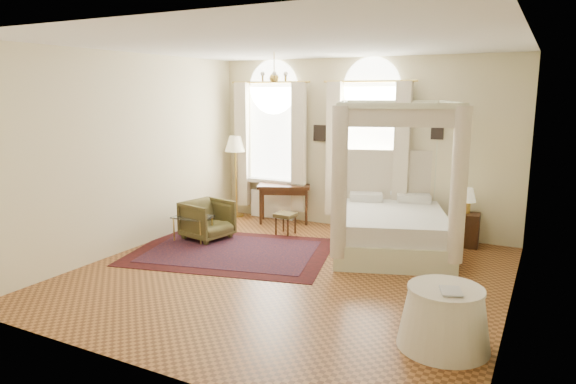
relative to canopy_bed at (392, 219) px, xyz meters
The scene contains 18 objects.
ground 2.12m from the canopy_bed, 120.35° to the right, with size 6.00×6.00×0.00m, color #93592A.
room_walls 2.48m from the canopy_bed, 120.35° to the right, with size 6.00×6.00×6.00m.
window_left 3.27m from the canopy_bed, 159.20° to the left, with size 1.62×0.27×3.29m.
window_right 1.66m from the canopy_bed, 126.72° to the left, with size 1.62×0.27×3.29m.
chandelier 3.08m from the canopy_bed, 163.83° to the right, with size 0.51×0.45×0.50m.
wall_pictures 2.02m from the canopy_bed, 127.94° to the left, with size 2.54×0.03×0.39m.
canopy_bed is the anchor object (origin of this frame).
nightstand 1.45m from the canopy_bed, 41.27° to the left, with size 0.41×0.37×0.58m, color #3E1E10.
nightstand_lamp 1.46m from the canopy_bed, 43.50° to the left, with size 0.30×0.30×0.44m.
writing_desk 2.71m from the canopy_bed, 159.70° to the left, with size 1.19×0.92×0.79m.
laptop 2.58m from the canopy_bed, 155.82° to the left, with size 0.30×0.19×0.02m, color black.
stool 2.11m from the canopy_bed, behind, with size 0.38×0.38×0.41m.
armchair 3.32m from the canopy_bed, 166.24° to the right, with size 0.76×0.79×0.72m, color #453E1D.
coffee_table 3.53m from the canopy_bed, 163.53° to the right, with size 0.68×0.50×0.45m.
floor_lamp 3.94m from the canopy_bed, 165.79° to the left, with size 0.45×0.45×1.74m.
oriental_rug 2.76m from the canopy_bed, 152.48° to the right, with size 3.71×3.03×0.01m.
side_table 3.29m from the canopy_bed, 64.14° to the right, with size 0.97×0.97×0.66m.
book 3.40m from the canopy_bed, 65.67° to the right, with size 0.21×0.28×0.03m, color black.
Camera 1 is at (3.33, -6.42, 2.66)m, focal length 32.00 mm.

